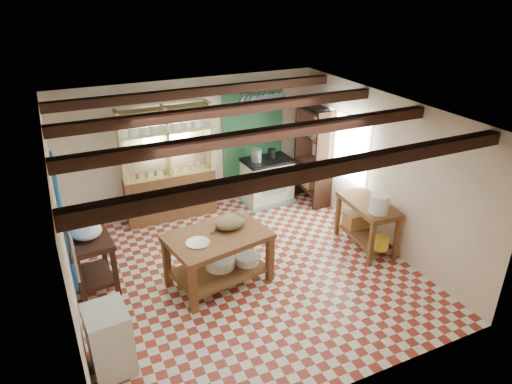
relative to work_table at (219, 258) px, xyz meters
name	(u,v)px	position (x,y,z in m)	size (l,w,h in m)	color
floor	(246,273)	(0.46, 0.02, -0.42)	(5.00, 5.00, 0.02)	maroon
ceiling	(244,113)	(0.46, 0.02, 2.19)	(5.00, 5.00, 0.02)	#4D4C52
wall_back	(193,147)	(0.46, 2.52, 0.89)	(5.00, 0.04, 2.60)	beige
wall_front	(344,298)	(0.46, -2.48, 0.89)	(5.00, 0.04, 2.60)	beige
wall_left	(63,236)	(-2.04, 0.02, 0.89)	(0.04, 5.00, 2.60)	beige
wall_right	(382,171)	(2.96, 0.02, 0.89)	(0.04, 5.00, 2.60)	beige
ceiling_beams	(245,121)	(0.46, 0.02, 2.07)	(5.00, 3.80, 0.15)	#331A12
blue_wall_patch	(63,219)	(-2.01, 0.92, 0.69)	(0.04, 1.40, 1.60)	#1659AB
green_wall_patch	(253,141)	(1.71, 2.49, 0.84)	(1.30, 0.04, 2.30)	#1F4F31
window_back	(166,130)	(-0.04, 2.50, 1.29)	(0.90, 0.02, 0.80)	beige
window_right	(347,147)	(2.94, 1.02, 0.99)	(0.02, 1.30, 1.20)	beige
utensil_rail	(70,250)	(-1.98, -1.18, 1.37)	(0.06, 0.90, 0.28)	black
pot_rack	(262,100)	(1.71, 2.07, 1.77)	(0.86, 0.12, 0.36)	black
shelving_unit	(168,164)	(-0.09, 2.33, 0.69)	(1.70, 0.34, 2.20)	#D7C07C
tall_rack	(313,155)	(2.74, 1.82, 0.59)	(0.40, 0.86, 2.00)	#331A12
work_table	(219,258)	(0.00, 0.00, 0.00)	(1.45, 0.97, 0.82)	brown
stove	(267,180)	(1.88, 2.17, 0.06)	(0.96, 0.65, 0.94)	silver
prep_table	(93,263)	(-1.74, 0.64, 0.02)	(0.59, 0.85, 0.86)	#331A12
white_cabinet	(110,340)	(-1.76, -1.07, 0.01)	(0.47, 0.56, 0.84)	silver
right_counter	(366,225)	(2.64, -0.12, 0.01)	(0.59, 1.18, 0.85)	brown
cat	(230,222)	(0.24, 0.09, 0.52)	(0.47, 0.36, 0.21)	#88744F
steel_tray	(198,243)	(-0.34, -0.11, 0.42)	(0.35, 0.35, 0.02)	#ACABB3
basin_large	(220,262)	(0.04, 0.06, -0.11)	(0.46, 0.46, 0.16)	silver
basin_small	(247,259)	(0.46, -0.02, -0.13)	(0.37, 0.37, 0.13)	silver
kettle_left	(256,155)	(1.63, 2.16, 0.66)	(0.22, 0.22, 0.26)	#ACABB3
kettle_right	(272,154)	(1.98, 2.17, 0.63)	(0.16, 0.16, 0.20)	black
enamel_bowl	(87,231)	(-1.74, 0.64, 0.56)	(0.43, 0.43, 0.21)	silver
white_bucket	(379,204)	(2.56, -0.46, 0.58)	(0.30, 0.30, 0.30)	silver
wicker_basket	(356,220)	(2.67, 0.18, -0.05)	(0.40, 0.32, 0.28)	olive
yellow_tub	(380,243)	(2.60, -0.57, -0.09)	(0.27, 0.27, 0.20)	gold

